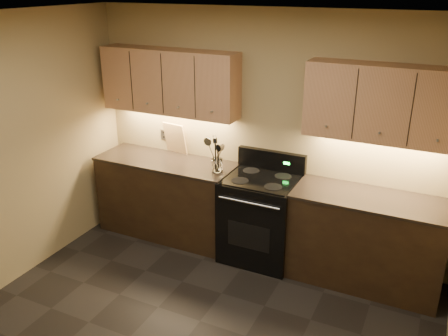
{
  "coord_description": "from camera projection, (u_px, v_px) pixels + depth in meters",
  "views": [
    {
      "loc": [
        1.67,
        -2.55,
        2.85
      ],
      "look_at": [
        -0.24,
        1.45,
        1.07
      ],
      "focal_mm": 38.0,
      "sensor_mm": 36.0,
      "label": 1
    }
  ],
  "objects": [
    {
      "name": "steel_spatula",
      "position": [
        221.0,
        153.0,
        4.98
      ],
      "size": [
        0.18,
        0.13,
        0.41
      ],
      "primitive_type": null,
      "rotation": [
        -0.06,
        -0.25,
        -0.12
      ],
      "color": "silver",
      "rests_on": "utensil_crock"
    },
    {
      "name": "steel_skimmer",
      "position": [
        219.0,
        155.0,
        4.96
      ],
      "size": [
        0.22,
        0.11,
        0.38
      ],
      "primitive_type": null,
      "rotation": [
        0.06,
        -0.39,
        -0.05
      ],
      "color": "silver",
      "rests_on": "utensil_crock"
    },
    {
      "name": "counter_left",
      "position": [
        168.0,
        197.0,
        5.56
      ],
      "size": [
        1.62,
        0.62,
        0.93
      ],
      "color": "black",
      "rests_on": "ground"
    },
    {
      "name": "stove",
      "position": [
        261.0,
        217.0,
        5.07
      ],
      "size": [
        0.76,
        0.68,
        1.14
      ],
      "color": "black",
      "rests_on": "ground"
    },
    {
      "name": "outlet_plate",
      "position": [
        164.0,
        135.0,
        5.64
      ],
      "size": [
        0.08,
        0.01,
        0.12
      ],
      "primitive_type": "cube",
      "color": "#B2B5BA",
      "rests_on": "wall_back"
    },
    {
      "name": "counter_right",
      "position": [
        366.0,
        240.0,
        4.65
      ],
      "size": [
        1.46,
        0.62,
        0.93
      ],
      "color": "black",
      "rests_on": "ground"
    },
    {
      "name": "wooden_spoon",
      "position": [
        214.0,
        157.0,
        5.01
      ],
      "size": [
        0.14,
        0.12,
        0.3
      ],
      "primitive_type": null,
      "rotation": [
        -0.11,
        0.3,
        0.28
      ],
      "color": "#DBB276",
      "rests_on": "utensil_crock"
    },
    {
      "name": "wall_back",
      "position": [
        267.0,
        135.0,
        5.06
      ],
      "size": [
        4.0,
        0.04,
        2.6
      ],
      "primitive_type": "cube",
      "color": "#9F8C5D",
      "rests_on": "ground"
    },
    {
      "name": "cutting_board",
      "position": [
        175.0,
        138.0,
        5.54
      ],
      "size": [
        0.3,
        0.13,
        0.37
      ],
      "primitive_type": "cube",
      "rotation": [
        0.2,
        0.0,
        -0.14
      ],
      "color": "#DBB276",
      "rests_on": "counter_left"
    },
    {
      "name": "black_spoon",
      "position": [
        218.0,
        156.0,
        5.03
      ],
      "size": [
        0.11,
        0.14,
        0.32
      ],
      "primitive_type": null,
      "rotation": [
        0.23,
        0.17,
        -0.06
      ],
      "color": "black",
      "rests_on": "utensil_crock"
    },
    {
      "name": "upper_cab_right",
      "position": [
        385.0,
        104.0,
        4.27
      ],
      "size": [
        1.44,
        0.3,
        0.7
      ],
      "primitive_type": "cube",
      "color": "tan",
      "rests_on": "wall_back"
    },
    {
      "name": "black_turner",
      "position": [
        216.0,
        155.0,
        4.97
      ],
      "size": [
        0.13,
        0.14,
        0.37
      ],
      "primitive_type": null,
      "rotation": [
        -0.14,
        -0.08,
        0.2
      ],
      "color": "black",
      "rests_on": "utensil_crock"
    },
    {
      "name": "upper_cab_left",
      "position": [
        169.0,
        82.0,
        5.19
      ],
      "size": [
        1.6,
        0.3,
        0.7
      ],
      "primitive_type": "cube",
      "color": "tan",
      "rests_on": "wall_back"
    },
    {
      "name": "utensil_crock",
      "position": [
        217.0,
        166.0,
        5.05
      ],
      "size": [
        0.12,
        0.12,
        0.15
      ],
      "color": "white",
      "rests_on": "counter_left"
    },
    {
      "name": "ceiling",
      "position": [
        158.0,
        23.0,
        2.9
      ],
      "size": [
        4.0,
        4.0,
        0.0
      ],
      "primitive_type": "plane",
      "rotation": [
        3.14,
        0.0,
        0.0
      ],
      "color": "silver",
      "rests_on": "wall_back"
    }
  ]
}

